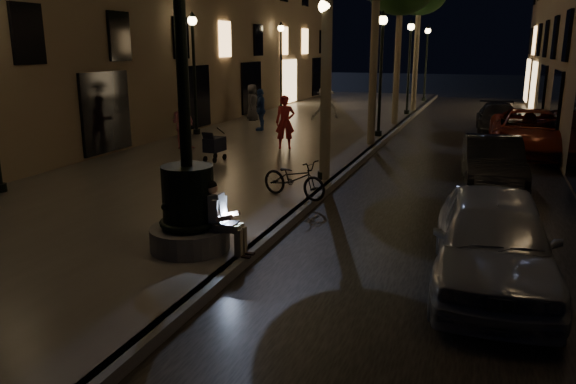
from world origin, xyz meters
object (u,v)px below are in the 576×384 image
at_px(lamp_curb_a, 324,64).
at_px(pedestrian_dark, 252,102).
at_px(pedestrian_red, 285,122).
at_px(car_second, 492,163).
at_px(lamp_curb_c, 410,55).
at_px(stroller, 214,145).
at_px(fountain_lamppost, 188,193).
at_px(lamp_curb_d, 427,53).
at_px(pedestrian_pink, 183,124).
at_px(lamp_left_c, 281,55).
at_px(pedestrian_white, 325,111).
at_px(car_rear, 498,118).
at_px(bicycle, 294,179).
at_px(car_third, 530,132).
at_px(pedestrian_blue, 261,110).
at_px(lamp_curb_b, 381,58).
at_px(seated_man_laptop, 221,215).
at_px(lamp_left_b, 194,58).
at_px(car_front, 493,240).

xyz_separation_m(lamp_curb_a, pedestrian_dark, (-6.68, 10.82, -2.17)).
bearing_deg(pedestrian_red, car_second, -44.84).
distance_m(lamp_curb_c, stroller, 15.50).
relative_size(fountain_lamppost, lamp_curb_d, 1.08).
height_order(pedestrian_red, pedestrian_pink, pedestrian_red).
xyz_separation_m(lamp_left_c, pedestrian_white, (4.96, -8.30, -2.07)).
height_order(fountain_lamppost, car_rear, fountain_lamppost).
bearing_deg(lamp_curb_c, lamp_left_c, 180.00).
distance_m(lamp_curb_c, pedestrian_red, 12.37).
relative_size(car_rear, bicycle, 2.50).
relative_size(car_third, pedestrian_blue, 3.15).
bearing_deg(car_third, lamp_curb_c, 119.79).
relative_size(stroller, car_second, 0.25).
bearing_deg(pedestrian_white, lamp_curb_c, -152.95).
xyz_separation_m(lamp_curb_b, lamp_curb_c, (0.00, 8.00, 0.00)).
height_order(lamp_curb_a, stroller, lamp_curb_a).
distance_m(fountain_lamppost, seated_man_laptop, 0.69).
bearing_deg(pedestrian_dark, lamp_curb_b, -117.73).
relative_size(lamp_curb_a, lamp_left_c, 1.00).
relative_size(fountain_lamppost, pedestrian_blue, 2.95).
bearing_deg(car_second, seated_man_laptop, -125.79).
xyz_separation_m(lamp_curb_d, lamp_left_b, (-7.10, -18.00, 0.00)).
relative_size(lamp_curb_c, pedestrian_white, 2.50).
bearing_deg(lamp_left_b, pedestrian_white, 18.96).
bearing_deg(lamp_curb_b, stroller, -119.58).
height_order(lamp_left_c, car_second, lamp_left_c).
distance_m(seated_man_laptop, car_rear, 18.48).
bearing_deg(pedestrian_white, car_second, 86.82).
height_order(fountain_lamppost, pedestrian_red, fountain_lamppost).
distance_m(lamp_left_b, pedestrian_dark, 5.31).
bearing_deg(car_rear, pedestrian_red, -135.30).
relative_size(car_rear, pedestrian_blue, 2.48).
height_order(lamp_curb_d, pedestrian_blue, lamp_curb_d).
distance_m(car_front, pedestrian_dark, 19.62).
bearing_deg(stroller, fountain_lamppost, -60.43).
distance_m(car_front, pedestrian_red, 11.74).
bearing_deg(pedestrian_pink, car_front, 145.11).
bearing_deg(pedestrian_white, seated_man_laptop, 50.00).
height_order(seated_man_laptop, car_third, car_third).
xyz_separation_m(pedestrian_red, pedestrian_white, (0.42, 3.62, 0.04)).
height_order(car_second, pedestrian_pink, pedestrian_pink).
bearing_deg(stroller, lamp_left_b, 129.98).
bearing_deg(pedestrian_blue, fountain_lamppost, 4.70).
bearing_deg(lamp_curb_d, pedestrian_pink, -105.59).
bearing_deg(lamp_curb_b, pedestrian_pink, -138.92).
bearing_deg(stroller, car_second, 6.85).
bearing_deg(lamp_curb_b, lamp_left_b, -164.27).
relative_size(lamp_left_b, pedestrian_white, 2.50).
bearing_deg(pedestrian_pink, car_rear, -134.96).
xyz_separation_m(car_front, car_rear, (0.21, 17.31, -0.13)).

